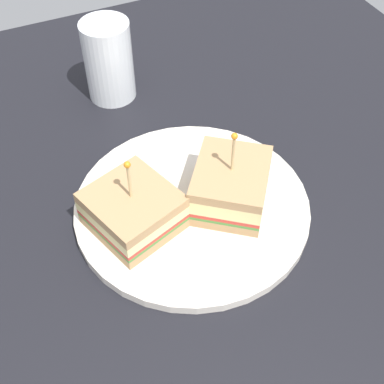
{
  "coord_description": "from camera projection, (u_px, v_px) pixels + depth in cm",
  "views": [
    {
      "loc": [
        -35.31,
        16.13,
        46.35
      ],
      "look_at": [
        0.0,
        0.0,
        3.12
      ],
      "focal_mm": 49.63,
      "sensor_mm": 36.0,
      "label": 1
    }
  ],
  "objects": [
    {
      "name": "sandwich_half_back",
      "position": [
        133.0,
        210.0,
        0.56
      ],
      "size": [
        10.97,
        10.75,
        9.45
      ],
      "color": "tan",
      "rests_on": "plate"
    },
    {
      "name": "ground_plane",
      "position": [
        192.0,
        216.0,
        0.61
      ],
      "size": [
        94.59,
        94.59,
        2.0
      ],
      "primitive_type": "cube",
      "color": "black"
    },
    {
      "name": "plate",
      "position": [
        192.0,
        207.0,
        0.6
      ],
      "size": [
        26.47,
        26.47,
        1.12
      ],
      "primitive_type": "cylinder",
      "color": "silver",
      "rests_on": "ground_plane"
    },
    {
      "name": "sandwich_half_front",
      "position": [
        231.0,
        185.0,
        0.58
      ],
      "size": [
        12.01,
        11.74,
        10.09
      ],
      "color": "tan",
      "rests_on": "plate"
    },
    {
      "name": "drink_glass",
      "position": [
        109.0,
        64.0,
        0.71
      ],
      "size": [
        6.51,
        6.51,
        11.03
      ],
      "color": "gold",
      "rests_on": "ground_plane"
    }
  ]
}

